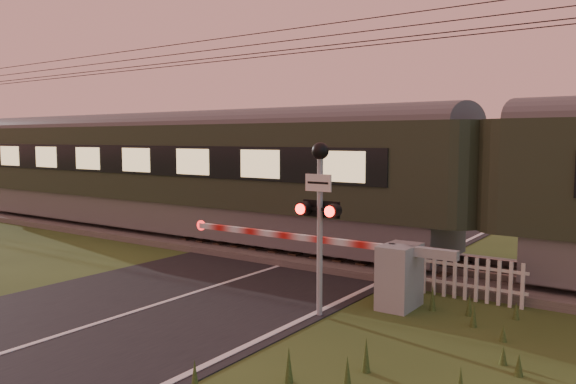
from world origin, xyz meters
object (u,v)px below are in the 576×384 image
Objects in this scene: boom_gate at (388,271)px; crossing_signal at (320,198)px; train at (490,185)px; picket_fence at (455,277)px.

crossing_signal is at bearing -119.72° from boom_gate.
crossing_signal is at bearing -111.56° from train.
train reaches higher than boom_gate.
crossing_signal reaches higher than picket_fence.
train reaches higher than crossing_signal.
boom_gate is (-1.00, -3.10, -1.47)m from train.
crossing_signal reaches higher than boom_gate.
boom_gate is at bearing -126.16° from picket_fence.
boom_gate reaches higher than picket_fence.
picket_fence is (0.88, 1.20, -0.23)m from boom_gate.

